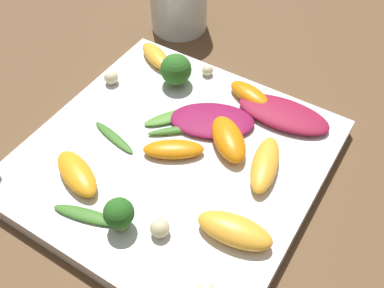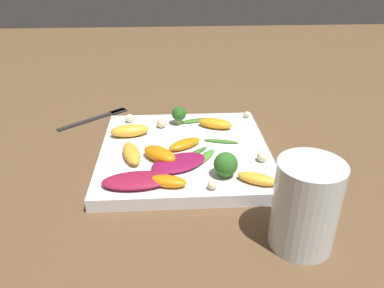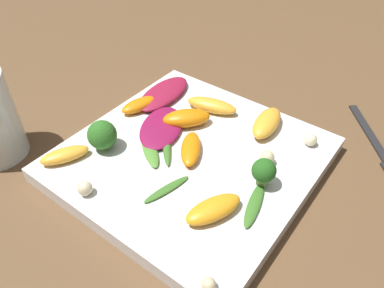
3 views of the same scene
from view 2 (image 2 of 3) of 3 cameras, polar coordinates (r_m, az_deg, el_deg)
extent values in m
plane|color=brown|center=(0.67, -1.11, -2.14)|extent=(2.40, 2.40, 0.00)
cube|color=white|center=(0.66, -1.11, -1.35)|extent=(0.29, 0.29, 0.02)
cylinder|color=silver|center=(0.48, 16.90, -8.94)|extent=(0.08, 0.08, 0.12)
cube|color=#262628|center=(0.84, -14.83, 3.80)|extent=(0.13, 0.11, 0.01)
cube|color=#262628|center=(0.87, -11.20, 5.03)|extent=(0.04, 0.04, 0.01)
ellipsoid|color=maroon|center=(0.57, -8.35, -5.51)|extent=(0.11, 0.06, 0.01)
ellipsoid|color=maroon|center=(0.60, -2.05, -2.87)|extent=(0.11, 0.09, 0.01)
ellipsoid|color=#FCAD33|center=(0.63, -9.21, -1.39)|extent=(0.04, 0.08, 0.02)
ellipsoid|color=#FCAD33|center=(0.71, -9.49, 2.04)|extent=(0.07, 0.04, 0.02)
ellipsoid|color=#FCAD33|center=(0.57, 9.88, -5.21)|extent=(0.06, 0.05, 0.02)
ellipsoid|color=orange|center=(0.62, -4.95, -1.55)|extent=(0.07, 0.07, 0.02)
ellipsoid|color=orange|center=(0.66, -0.97, -0.03)|extent=(0.07, 0.05, 0.01)
ellipsoid|color=orange|center=(0.56, -3.69, -5.68)|extent=(0.06, 0.04, 0.02)
ellipsoid|color=orange|center=(0.73, 3.57, 3.17)|extent=(0.07, 0.05, 0.02)
cylinder|color=#7A9E51|center=(0.74, -2.00, 3.57)|extent=(0.01, 0.01, 0.01)
sphere|color=#26601E|center=(0.74, -2.01, 4.63)|extent=(0.03, 0.03, 0.03)
cylinder|color=#7A9E51|center=(0.58, 5.10, -4.42)|extent=(0.01, 0.01, 0.01)
sphere|color=#2D6B23|center=(0.57, 5.16, -3.09)|extent=(0.04, 0.04, 0.04)
ellipsoid|color=#3D7528|center=(0.76, 0.54, 3.61)|extent=(0.07, 0.03, 0.01)
ellipsoid|color=#3D7528|center=(0.63, -0.47, -1.85)|extent=(0.07, 0.07, 0.01)
ellipsoid|color=#518E33|center=(0.62, 1.61, -2.23)|extent=(0.06, 0.07, 0.01)
ellipsoid|color=#3D7528|center=(0.68, 4.46, 0.43)|extent=(0.06, 0.03, 0.00)
sphere|color=beige|center=(0.76, -9.49, 3.89)|extent=(0.02, 0.02, 0.02)
sphere|color=beige|center=(0.55, 3.10, -6.27)|extent=(0.01, 0.01, 0.01)
sphere|color=beige|center=(0.78, 8.38, 4.47)|extent=(0.01, 0.01, 0.01)
sphere|color=beige|center=(0.63, 10.64, -1.90)|extent=(0.02, 0.02, 0.02)
sphere|color=beige|center=(0.73, -4.67, 3.20)|extent=(0.02, 0.02, 0.02)
camera|label=1|loc=(0.84, -16.29, 30.45)|focal=42.00mm
camera|label=3|loc=(0.84, 19.56, 27.20)|focal=35.00mm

